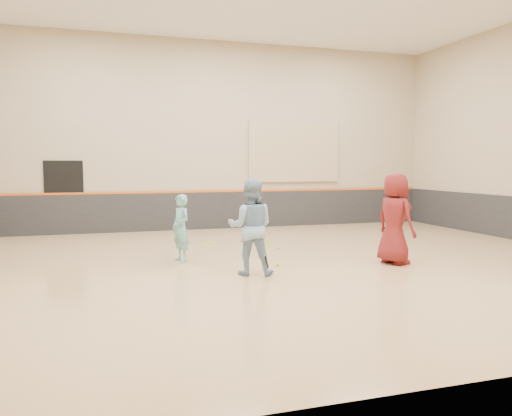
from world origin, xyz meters
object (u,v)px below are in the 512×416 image
object	(u,v)px
young_man	(395,219)
girl	(181,228)
instructor	(251,227)
spare_racket	(210,242)

from	to	relation	value
young_man	girl	bearing A→B (deg)	55.46
girl	instructor	distance (m)	1.98
young_man	spare_racket	xyz separation A→B (m)	(-3.19, 3.55, -0.88)
girl	spare_racket	distance (m)	2.34
girl	instructor	size ratio (longest dim) A/B	0.80
young_man	spare_racket	size ratio (longest dim) A/B	2.75
instructor	young_man	world-z (taller)	young_man
spare_racket	young_man	bearing A→B (deg)	-48.00
girl	young_man	world-z (taller)	young_man
girl	young_man	size ratio (longest dim) A/B	0.76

